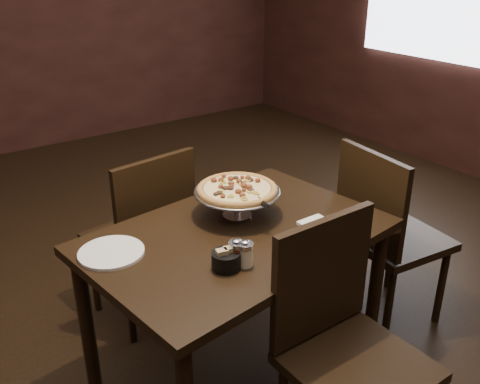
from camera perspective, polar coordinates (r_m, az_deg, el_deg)
room at (r=1.99m, az=-2.06°, el=14.36°), size 6.04×7.04×2.84m
dining_table at (r=2.17m, az=-0.30°, el=-6.54°), size 1.25×0.91×0.73m
pizza_stand at (r=2.19m, az=-0.32°, el=0.26°), size 0.36×0.36×0.15m
parmesan_shaker at (r=1.89m, az=0.56°, el=-6.59°), size 0.06×0.06×0.10m
pepper_flake_shaker at (r=1.89m, az=-0.36°, el=-6.49°), size 0.06×0.06×0.10m
packet_caddy at (r=1.88m, az=-1.50°, el=-7.23°), size 0.10×0.10×0.08m
napkin_stack at (r=2.19m, az=8.28°, el=-3.44°), size 0.12×0.12×0.01m
plate_left at (r=2.03m, az=-13.57°, el=-6.29°), size 0.24×0.24×0.01m
plate_near at (r=2.01m, az=8.07°, el=-6.21°), size 0.25×0.25×0.01m
serving_spatula at (r=2.11m, az=2.08°, el=-0.91°), size 0.15×0.15×0.03m
chair_far at (r=2.63m, az=-10.12°, el=-4.25°), size 0.48×0.48×0.92m
chair_near at (r=1.96m, az=10.96°, el=-15.30°), size 0.44×0.44×0.94m
chair_side at (r=2.68m, az=15.28°, el=-4.02°), size 0.48×0.48×0.93m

